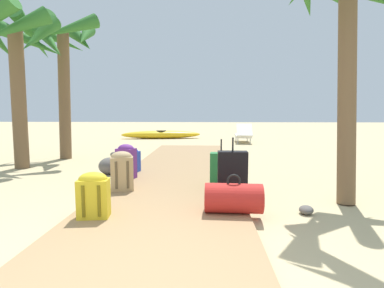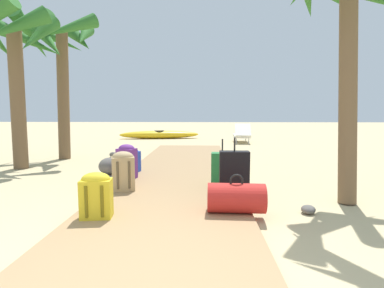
{
  "view_description": "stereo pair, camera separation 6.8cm",
  "coord_description": "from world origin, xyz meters",
  "px_view_note": "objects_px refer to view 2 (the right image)",
  "views": [
    {
      "loc": [
        0.52,
        -1.77,
        1.26
      ],
      "look_at": [
        0.22,
        4.71,
        0.55
      ],
      "focal_mm": 28.09,
      "sensor_mm": 36.0,
      "label": 1
    },
    {
      "loc": [
        0.46,
        -1.77,
        1.26
      ],
      "look_at": [
        0.22,
        4.71,
        0.55
      ],
      "focal_mm": 28.09,
      "sensor_mm": 36.0,
      "label": 2
    }
  ],
  "objects_px": {
    "backpack_blue": "(131,159)",
    "backpack_yellow": "(96,194)",
    "backpack_tan": "(123,170)",
    "suitcase_green": "(222,169)",
    "lounge_chair": "(242,134)",
    "duffel_bag_red": "(236,198)",
    "palm_tree_near_left": "(13,46)",
    "palm_tree_far_left": "(60,49)",
    "backpack_purple": "(127,161)",
    "kayak": "(159,135)",
    "suitcase_black": "(234,174)"
  },
  "relations": [
    {
      "from": "palm_tree_near_left",
      "to": "backpack_blue",
      "type": "bearing_deg",
      "value": -13.9
    },
    {
      "from": "suitcase_black",
      "to": "duffel_bag_red",
      "type": "xyz_separation_m",
      "value": [
        -0.04,
        -0.68,
        -0.14
      ]
    },
    {
      "from": "backpack_purple",
      "to": "palm_tree_near_left",
      "type": "xyz_separation_m",
      "value": [
        -2.69,
        1.23,
        2.23
      ]
    },
    {
      "from": "suitcase_green",
      "to": "backpack_purple",
      "type": "relative_size",
      "value": 1.23
    },
    {
      "from": "duffel_bag_red",
      "to": "kayak",
      "type": "height_order",
      "value": "duffel_bag_red"
    },
    {
      "from": "backpack_tan",
      "to": "suitcase_black",
      "type": "bearing_deg",
      "value": -9.53
    },
    {
      "from": "backpack_purple",
      "to": "backpack_yellow",
      "type": "relative_size",
      "value": 1.18
    },
    {
      "from": "kayak",
      "to": "suitcase_green",
      "type": "bearing_deg",
      "value": -75.71
    },
    {
      "from": "duffel_bag_red",
      "to": "backpack_blue",
      "type": "relative_size",
      "value": 1.42
    },
    {
      "from": "backpack_tan",
      "to": "kayak",
      "type": "xyz_separation_m",
      "value": [
        -0.83,
        9.45,
        -0.2
      ]
    },
    {
      "from": "backpack_tan",
      "to": "backpack_blue",
      "type": "height_order",
      "value": "backpack_tan"
    },
    {
      "from": "backpack_blue",
      "to": "backpack_tan",
      "type": "bearing_deg",
      "value": -81.38
    },
    {
      "from": "backpack_purple",
      "to": "backpack_yellow",
      "type": "xyz_separation_m",
      "value": [
        0.16,
        -1.97,
        -0.05
      ]
    },
    {
      "from": "backpack_tan",
      "to": "duffel_bag_red",
      "type": "bearing_deg",
      "value": -30.97
    },
    {
      "from": "palm_tree_far_left",
      "to": "kayak",
      "type": "height_order",
      "value": "palm_tree_far_left"
    },
    {
      "from": "suitcase_green",
      "to": "lounge_chair",
      "type": "distance_m",
      "value": 7.55
    },
    {
      "from": "lounge_chair",
      "to": "backpack_purple",
      "type": "bearing_deg",
      "value": -112.55
    },
    {
      "from": "palm_tree_far_left",
      "to": "palm_tree_near_left",
      "type": "bearing_deg",
      "value": -101.55
    },
    {
      "from": "suitcase_green",
      "to": "palm_tree_near_left",
      "type": "height_order",
      "value": "palm_tree_near_left"
    },
    {
      "from": "palm_tree_near_left",
      "to": "kayak",
      "type": "bearing_deg",
      "value": 74.89
    },
    {
      "from": "suitcase_green",
      "to": "palm_tree_far_left",
      "type": "relative_size",
      "value": 0.2
    },
    {
      "from": "backpack_purple",
      "to": "lounge_chair",
      "type": "xyz_separation_m",
      "value": [
        2.9,
        6.98,
        -0.07
      ]
    },
    {
      "from": "backpack_blue",
      "to": "suitcase_green",
      "type": "relative_size",
      "value": 0.64
    },
    {
      "from": "duffel_bag_red",
      "to": "kayak",
      "type": "bearing_deg",
      "value": 103.05
    },
    {
      "from": "suitcase_green",
      "to": "kayak",
      "type": "xyz_separation_m",
      "value": [
        -2.33,
        9.13,
        -0.16
      ]
    },
    {
      "from": "backpack_purple",
      "to": "kayak",
      "type": "height_order",
      "value": "backpack_purple"
    },
    {
      "from": "suitcase_black",
      "to": "backpack_purple",
      "type": "relative_size",
      "value": 1.36
    },
    {
      "from": "backpack_blue",
      "to": "backpack_yellow",
      "type": "relative_size",
      "value": 0.93
    },
    {
      "from": "backpack_yellow",
      "to": "palm_tree_far_left",
      "type": "bearing_deg",
      "value": 118.65
    },
    {
      "from": "duffel_bag_red",
      "to": "palm_tree_far_left",
      "type": "distance_m",
      "value": 6.59
    },
    {
      "from": "kayak",
      "to": "palm_tree_far_left",
      "type": "bearing_deg",
      "value": -105.97
    },
    {
      "from": "backpack_blue",
      "to": "palm_tree_far_left",
      "type": "height_order",
      "value": "palm_tree_far_left"
    },
    {
      "from": "palm_tree_far_left",
      "to": "lounge_chair",
      "type": "xyz_separation_m",
      "value": [
        5.29,
        4.28,
        -2.54
      ]
    },
    {
      "from": "backpack_yellow",
      "to": "palm_tree_near_left",
      "type": "distance_m",
      "value": 4.85
    },
    {
      "from": "backpack_purple",
      "to": "kayak",
      "type": "bearing_deg",
      "value": 94.5
    },
    {
      "from": "backpack_purple",
      "to": "suitcase_green",
      "type": "bearing_deg",
      "value": -15.86
    },
    {
      "from": "suitcase_black",
      "to": "palm_tree_near_left",
      "type": "distance_m",
      "value": 5.49
    },
    {
      "from": "kayak",
      "to": "backpack_yellow",
      "type": "bearing_deg",
      "value": -85.47
    },
    {
      "from": "palm_tree_far_left",
      "to": "duffel_bag_red",
      "type": "bearing_deg",
      "value": -47.15
    },
    {
      "from": "suitcase_green",
      "to": "kayak",
      "type": "bearing_deg",
      "value": 104.29
    },
    {
      "from": "backpack_blue",
      "to": "kayak",
      "type": "bearing_deg",
      "value": 94.39
    },
    {
      "from": "backpack_blue",
      "to": "duffel_bag_red",
      "type": "bearing_deg",
      "value": -52.32
    },
    {
      "from": "suitcase_black",
      "to": "palm_tree_far_left",
      "type": "xyz_separation_m",
      "value": [
        -4.16,
        3.76,
        2.47
      ]
    },
    {
      "from": "backpack_tan",
      "to": "palm_tree_far_left",
      "type": "height_order",
      "value": "palm_tree_far_left"
    },
    {
      "from": "suitcase_green",
      "to": "palm_tree_near_left",
      "type": "relative_size",
      "value": 0.22
    },
    {
      "from": "duffel_bag_red",
      "to": "palm_tree_near_left",
      "type": "height_order",
      "value": "palm_tree_near_left"
    },
    {
      "from": "duffel_bag_red",
      "to": "kayak",
      "type": "relative_size",
      "value": 0.18
    },
    {
      "from": "lounge_chair",
      "to": "kayak",
      "type": "bearing_deg",
      "value": 154.82
    },
    {
      "from": "suitcase_green",
      "to": "palm_tree_near_left",
      "type": "xyz_separation_m",
      "value": [
        -4.33,
        1.7,
        2.29
      ]
    },
    {
      "from": "palm_tree_far_left",
      "to": "lounge_chair",
      "type": "relative_size",
      "value": 2.4
    }
  ]
}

